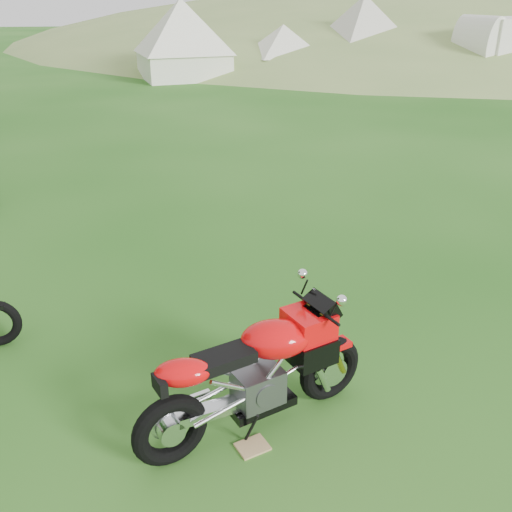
{
  "coord_description": "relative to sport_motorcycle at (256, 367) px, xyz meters",
  "views": [
    {
      "loc": [
        -0.3,
        -4.96,
        3.37
      ],
      "look_at": [
        0.39,
        0.4,
        0.84
      ],
      "focal_mm": 40.0,
      "sensor_mm": 36.0,
      "label": 1
    }
  ],
  "objects": [
    {
      "name": "plywood_board",
      "position": [
        -0.06,
        -0.25,
        -0.6
      ],
      "size": [
        0.31,
        0.28,
        0.02
      ],
      "primitive_type": "cube",
      "rotation": [
        0.0,
        0.0,
        0.38
      ],
      "color": "tan",
      "rests_on": "ground"
    },
    {
      "name": "sport_motorcycle",
      "position": [
        0.0,
        0.0,
        0.0
      ],
      "size": [
        2.08,
        1.29,
        1.23
      ],
      "primitive_type": null,
      "rotation": [
        0.0,
        0.0,
        0.41
      ],
      "color": "red",
      "rests_on": "ground"
    },
    {
      "name": "tent_right",
      "position": [
        7.69,
        22.64,
        0.87
      ],
      "size": [
        4.17,
        4.17,
        2.96
      ],
      "primitive_type": null,
      "rotation": [
        0.0,
        0.0,
        0.26
      ],
      "color": "beige",
      "rests_on": "ground"
    },
    {
      "name": "tent_mid",
      "position": [
        3.98,
        21.91,
        0.52
      ],
      "size": [
        3.09,
        3.09,
        2.27
      ],
      "primitive_type": null,
      "rotation": [
        0.0,
        0.0,
        0.2
      ],
      "color": "silver",
      "rests_on": "ground"
    },
    {
      "name": "hillside",
      "position": [
        23.82,
        41.21,
        -0.61
      ],
      "size": [
        80.0,
        64.0,
        8.0
      ],
      "primitive_type": "ellipsoid",
      "color": "olive",
      "rests_on": "ground"
    },
    {
      "name": "tent_left",
      "position": [
        -0.32,
        21.39,
        0.84
      ],
      "size": [
        4.0,
        4.0,
        2.91
      ],
      "primitive_type": null,
      "rotation": [
        0.0,
        0.0,
        0.22
      ],
      "color": "white",
      "rests_on": "ground"
    },
    {
      "name": "ground",
      "position": [
        -0.18,
        1.21,
        -0.61
      ],
      "size": [
        120.0,
        120.0,
        0.0
      ],
      "primitive_type": "plane",
      "color": "#185111",
      "rests_on": "ground"
    },
    {
      "name": "hedgerow",
      "position": [
        23.82,
        41.21,
        -0.61
      ],
      "size": [
        36.0,
        1.2,
        8.6
      ],
      "primitive_type": null,
      "color": "black",
      "rests_on": "ground"
    }
  ]
}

